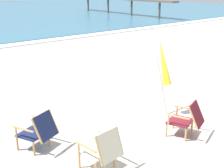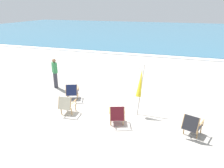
# 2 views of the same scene
# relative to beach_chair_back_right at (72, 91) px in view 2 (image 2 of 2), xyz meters

# --- Properties ---
(ground_plane) EXTENTS (80.00, 80.00, 0.00)m
(ground_plane) POSITION_rel_beach_chair_back_right_xyz_m (2.60, -0.97, -0.43)
(ground_plane) COLOR #B2AAA0
(sea) EXTENTS (80.00, 40.00, 0.10)m
(sea) POSITION_rel_beach_chair_back_right_xyz_m (2.60, 31.32, -0.38)
(sea) COLOR teal
(sea) RESTS_ON ground
(surf_band) EXTENTS (80.00, 1.10, 0.06)m
(surf_band) POSITION_rel_beach_chair_back_right_xyz_m (2.60, 11.02, -0.40)
(surf_band) COLOR white
(surf_band) RESTS_ON ground
(beach_chair_back_right) EXTENTS (0.80, 0.88, 0.80)m
(beach_chair_back_right) POSITION_rel_beach_chair_back_right_xyz_m (0.00, 0.00, 0.00)
(beach_chair_back_right) COLOR #19234C
(beach_chair_back_right) RESTS_ON ground
(beach_chair_front_left) EXTENTS (0.79, 0.88, 0.80)m
(beach_chair_front_left) POSITION_rel_beach_chair_back_right_xyz_m (2.74, -1.56, -0.00)
(beach_chair_front_left) COLOR maroon
(beach_chair_front_left) RESTS_ON ground
(beach_chair_far_center) EXTENTS (0.77, 0.86, 0.80)m
(beach_chair_far_center) POSITION_rel_beach_chair_back_right_xyz_m (5.42, -1.45, 0.00)
(beach_chair_far_center) COLOR #28282D
(beach_chair_far_center) RESTS_ON ground
(beach_chair_front_right) EXTENTS (0.65, 0.73, 0.82)m
(beach_chair_front_right) POSITION_rel_beach_chair_back_right_xyz_m (0.51, -1.41, 0.00)
(beach_chair_front_right) COLOR beige
(beach_chair_front_right) RESTS_ON ground
(umbrella_furled_yellow) EXTENTS (0.29, 0.77, 2.03)m
(umbrella_furled_yellow) POSITION_rel_beach_chair_back_right_xyz_m (3.34, -0.30, 0.89)
(umbrella_furled_yellow) COLOR #B7B2A8
(umbrella_furled_yellow) RESTS_ON ground
(person_near_chairs) EXTENTS (0.39, 0.37, 1.63)m
(person_near_chairs) POSITION_rel_beach_chair_back_right_xyz_m (-1.65, 1.18, 0.41)
(person_near_chairs) COLOR #383842
(person_near_chairs) RESTS_ON ground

